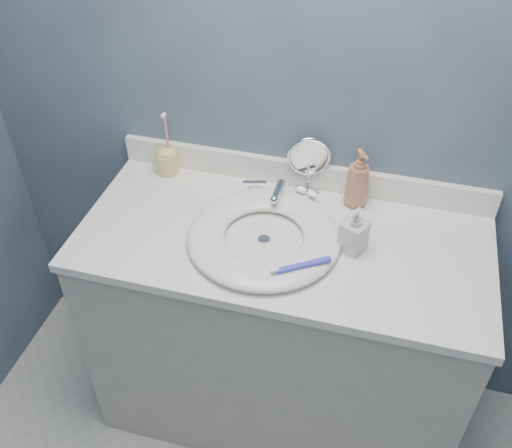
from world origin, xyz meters
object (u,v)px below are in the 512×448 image
(soap_bottle_clear, at_px, (354,230))
(toothbrush_holder, at_px, (166,159))
(soap_bottle_amber, at_px, (358,178))
(makeup_mirror, at_px, (309,163))

(soap_bottle_clear, xyz_separation_m, toothbrush_holder, (-0.66, 0.22, -0.02))
(soap_bottle_clear, bearing_deg, soap_bottle_amber, 121.88)
(soap_bottle_clear, height_order, toothbrush_holder, toothbrush_holder)
(soap_bottle_amber, relative_size, toothbrush_holder, 0.86)
(toothbrush_holder, bearing_deg, soap_bottle_amber, -0.61)
(makeup_mirror, xyz_separation_m, soap_bottle_clear, (0.18, -0.24, -0.04))
(soap_bottle_amber, bearing_deg, makeup_mirror, 137.30)
(soap_bottle_amber, xyz_separation_m, soap_bottle_clear, (0.02, -0.21, -0.02))
(makeup_mirror, distance_m, soap_bottle_amber, 0.16)
(makeup_mirror, bearing_deg, soap_bottle_amber, -22.79)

